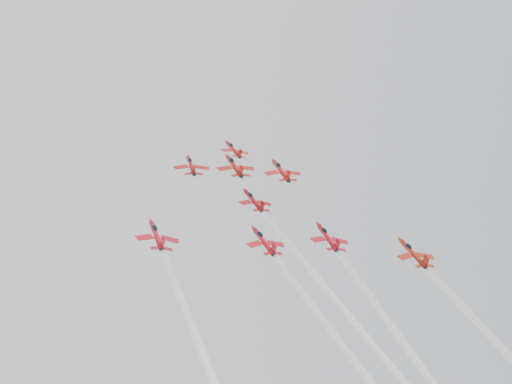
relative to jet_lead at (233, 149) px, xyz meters
name	(u,v)px	position (x,y,z in m)	size (l,w,h in m)	color
jet_lead	(233,149)	(0.00, 0.00, 0.00)	(8.71, 10.71, 8.17)	#A81410
jet_row2_left	(191,165)	(-15.02, -10.04, -7.49)	(9.14, 11.25, 8.58)	#9C0F0E
jet_row2_center	(234,165)	(-2.98, -8.64, -6.43)	(10.46, 12.86, 9.81)	#9C170E
jet_row2_right	(281,170)	(10.22, -9.13, -6.80)	(10.57, 13.00, 9.92)	#B11610
jet_center	(327,318)	(-3.65, -56.65, -42.36)	(8.55, 75.25, 56.58)	maroon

